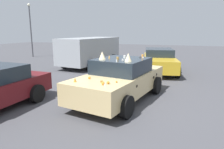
% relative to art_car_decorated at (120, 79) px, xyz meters
% --- Properties ---
extents(ground_plane, '(60.00, 60.00, 0.00)m').
position_rel_art_car_decorated_xyz_m(ground_plane, '(-0.02, 0.00, -0.74)').
color(ground_plane, '#47474C').
extents(art_car_decorated, '(4.61, 2.66, 1.75)m').
position_rel_art_car_decorated_xyz_m(art_car_decorated, '(0.00, 0.00, 0.00)').
color(art_car_decorated, '#D8BC7F').
rests_on(art_car_decorated, ground).
extents(parked_van_behind_left, '(5.35, 2.81, 1.96)m').
position_rel_art_car_decorated_xyz_m(parked_van_behind_left, '(6.15, 4.07, 0.38)').
color(parked_van_behind_left, '#9EA3A8').
rests_on(parked_van_behind_left, ground).
extents(parked_sedan_behind_right, '(4.60, 2.58, 1.38)m').
position_rel_art_car_decorated_xyz_m(parked_sedan_behind_right, '(5.57, -0.74, -0.03)').
color(parked_sedan_behind_right, gold).
rests_on(parked_sedan_behind_right, ground).
extents(lot_lamp_post, '(0.28, 0.28, 4.88)m').
position_rel_art_car_decorated_xyz_m(lot_lamp_post, '(9.09, 11.50, 2.17)').
color(lot_lamp_post, '#4C4C51').
rests_on(lot_lamp_post, ground).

